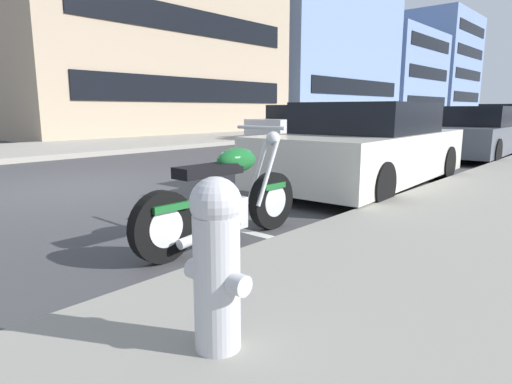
{
  "coord_description": "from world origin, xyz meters",
  "views": [
    {
      "loc": [
        -3.26,
        -6.76,
        1.27
      ],
      "look_at": [
        -0.07,
        -3.96,
        0.46
      ],
      "focal_mm": 30.61,
      "sensor_mm": 36.0,
      "label": 1
    }
  ],
  "objects_px": {
    "parked_motorcycle": "(226,200)",
    "parked_car_at_intersection": "(366,148)",
    "car_opposite_curb": "(297,124)",
    "fire_hydrant": "(217,260)",
    "parked_car_far_down_curb": "(471,134)"
  },
  "relations": [
    {
      "from": "parked_motorcycle",
      "to": "parked_car_at_intersection",
      "type": "distance_m",
      "value": 3.75
    },
    {
      "from": "parked_motorcycle",
      "to": "car_opposite_curb",
      "type": "distance_m",
      "value": 13.85
    },
    {
      "from": "parked_motorcycle",
      "to": "fire_hydrant",
      "type": "relative_size",
      "value": 2.44
    },
    {
      "from": "parked_car_far_down_curb",
      "to": "fire_hydrant",
      "type": "distance_m",
      "value": 11.19
    },
    {
      "from": "parked_motorcycle",
      "to": "fire_hydrant",
      "type": "xyz_separation_m",
      "value": [
        -1.53,
        -1.48,
        0.16
      ]
    },
    {
      "from": "parked_car_at_intersection",
      "to": "fire_hydrant",
      "type": "bearing_deg",
      "value": -162.32
    },
    {
      "from": "parked_motorcycle",
      "to": "parked_car_far_down_curb",
      "type": "bearing_deg",
      "value": 3.17
    },
    {
      "from": "parked_motorcycle",
      "to": "parked_car_far_down_curb",
      "type": "relative_size",
      "value": 0.49
    },
    {
      "from": "parked_car_far_down_curb",
      "to": "car_opposite_curb",
      "type": "xyz_separation_m",
      "value": [
        2.09,
        7.13,
        0.03
      ]
    },
    {
      "from": "parked_car_far_down_curb",
      "to": "fire_hydrant",
      "type": "bearing_deg",
      "value": -171.25
    },
    {
      "from": "parked_motorcycle",
      "to": "parked_car_at_intersection",
      "type": "xyz_separation_m",
      "value": [
        3.72,
        0.47,
        0.23
      ]
    },
    {
      "from": "parked_motorcycle",
      "to": "parked_car_at_intersection",
      "type": "relative_size",
      "value": 0.45
    },
    {
      "from": "parked_car_far_down_curb",
      "to": "car_opposite_curb",
      "type": "distance_m",
      "value": 7.43
    },
    {
      "from": "parked_car_at_intersection",
      "to": "fire_hydrant",
      "type": "xyz_separation_m",
      "value": [
        -5.24,
        -1.95,
        -0.07
      ]
    },
    {
      "from": "car_opposite_curb",
      "to": "fire_hydrant",
      "type": "relative_size",
      "value": 5.39
    }
  ]
}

